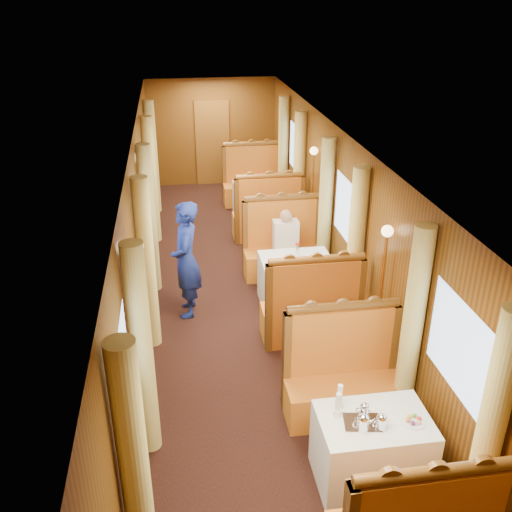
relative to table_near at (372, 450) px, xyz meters
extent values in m
cube|color=brown|center=(-0.75, 9.47, 0.62)|extent=(0.80, 0.04, 2.00)
cube|color=white|center=(0.00, 0.00, 0.00)|extent=(1.05, 0.72, 0.75)
cylinder|color=brown|center=(0.00, -1.17, 0.92)|extent=(1.23, 0.10, 0.10)
cube|color=#B54414|center=(0.00, 0.95, -0.15)|extent=(1.30, 0.55, 0.45)
cube|color=#B54414|center=(0.00, 1.17, 0.48)|extent=(1.30, 0.12, 0.80)
cylinder|color=brown|center=(0.00, 1.17, 0.92)|extent=(1.23, 0.10, 0.10)
cube|color=white|center=(0.00, 3.50, 0.00)|extent=(1.05, 0.72, 0.75)
cube|color=#B54414|center=(0.00, 2.55, -0.15)|extent=(1.30, 0.55, 0.45)
cube|color=#B54414|center=(0.00, 2.33, 0.48)|extent=(1.30, 0.12, 0.80)
cylinder|color=brown|center=(0.00, 2.33, 0.92)|extent=(1.23, 0.10, 0.10)
cube|color=#B54414|center=(0.00, 4.45, -0.15)|extent=(1.30, 0.55, 0.45)
cube|color=#B54414|center=(0.00, 4.67, 0.48)|extent=(1.30, 0.12, 0.80)
cylinder|color=brown|center=(0.00, 4.67, 0.92)|extent=(1.23, 0.10, 0.10)
cube|color=white|center=(0.00, 7.00, 0.00)|extent=(1.05, 0.72, 0.75)
cube|color=#B54414|center=(0.00, 6.05, -0.15)|extent=(1.30, 0.55, 0.45)
cube|color=#B54414|center=(0.00, 5.83, 0.48)|extent=(1.30, 0.12, 0.80)
cylinder|color=brown|center=(0.00, 5.83, 0.92)|extent=(1.23, 0.10, 0.10)
cube|color=#B54414|center=(0.00, 7.95, -0.15)|extent=(1.30, 0.55, 0.45)
cube|color=#B54414|center=(0.00, 8.16, 0.48)|extent=(1.30, 0.12, 0.80)
cylinder|color=brown|center=(0.00, 8.16, 0.92)|extent=(1.23, 0.10, 0.10)
cube|color=silver|center=(-0.14, -0.04, 0.38)|extent=(0.38, 0.31, 0.01)
cylinder|color=white|center=(0.34, -0.09, 0.38)|extent=(0.22, 0.22, 0.01)
cylinder|color=white|center=(-0.34, 0.09, 0.42)|extent=(0.08, 0.08, 0.08)
cylinder|color=white|center=(-0.34, 0.09, 0.55)|extent=(0.05, 0.05, 0.18)
cylinder|color=white|center=(-0.29, 0.21, 0.42)|extent=(0.08, 0.08, 0.08)
cylinder|color=white|center=(-0.29, 0.21, 0.55)|extent=(0.05, 0.05, 0.18)
cylinder|color=silver|center=(0.02, 3.50, 0.45)|extent=(0.06, 0.06, 0.14)
cylinder|color=silver|center=(0.01, 7.03, 0.45)|extent=(0.06, 0.06, 0.14)
cylinder|color=#D1C56B|center=(-2.13, -0.78, 0.80)|extent=(0.22, 0.22, 2.35)
cylinder|color=#D1C56B|center=(-2.13, 0.78, 0.80)|extent=(0.22, 0.22, 2.35)
cylinder|color=#D1C56B|center=(0.63, -0.78, 0.80)|extent=(0.22, 0.22, 2.35)
cylinder|color=#D1C56B|center=(0.63, 0.78, 0.80)|extent=(0.22, 0.22, 2.35)
cylinder|color=#D1C56B|center=(-2.13, 2.72, 0.80)|extent=(0.22, 0.22, 2.35)
cylinder|color=#D1C56B|center=(-2.13, 4.28, 0.80)|extent=(0.22, 0.22, 2.35)
cylinder|color=#D1C56B|center=(0.63, 2.72, 0.80)|extent=(0.22, 0.22, 2.35)
cylinder|color=#D1C56B|center=(0.63, 4.28, 0.80)|extent=(0.22, 0.22, 2.35)
cylinder|color=#D1C56B|center=(-2.13, 6.22, 0.80)|extent=(0.22, 0.22, 2.35)
cylinder|color=#D1C56B|center=(-2.13, 7.78, 0.80)|extent=(0.22, 0.22, 2.35)
cylinder|color=#D1C56B|center=(0.63, 6.22, 0.80)|extent=(0.22, 0.22, 2.35)
cylinder|color=#D1C56B|center=(0.63, 7.78, 0.80)|extent=(0.22, 0.22, 2.35)
cylinder|color=#BF8C3F|center=(-2.15, 1.75, 0.55)|extent=(0.04, 0.04, 1.85)
sphere|color=#FFD18C|center=(-2.15, 1.75, 1.50)|extent=(0.14, 0.14, 0.14)
cylinder|color=#BF8C3F|center=(0.65, 1.75, 0.55)|extent=(0.04, 0.04, 1.85)
sphere|color=#FFD18C|center=(0.65, 1.75, 1.50)|extent=(0.14, 0.14, 0.14)
cylinder|color=#BF8C3F|center=(-2.15, 5.25, 0.55)|extent=(0.04, 0.04, 1.85)
sphere|color=#FFD18C|center=(-2.15, 5.25, 1.50)|extent=(0.14, 0.14, 0.14)
cylinder|color=#BF8C3F|center=(0.65, 5.25, 0.55)|extent=(0.04, 0.04, 1.85)
sphere|color=#FFD18C|center=(0.65, 5.25, 1.50)|extent=(0.14, 0.14, 0.14)
imported|color=navy|center=(-1.62, 3.44, 0.49)|extent=(0.44, 0.65, 1.73)
cube|color=beige|center=(0.00, 4.30, 0.38)|extent=(0.40, 0.24, 0.55)
sphere|color=tan|center=(0.00, 4.30, 0.74)|extent=(0.20, 0.20, 0.20)
cube|color=beige|center=(0.00, 4.13, 0.15)|extent=(0.36, 0.30, 0.14)
camera|label=1|loc=(-1.71, -3.93, 4.04)|focal=40.00mm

